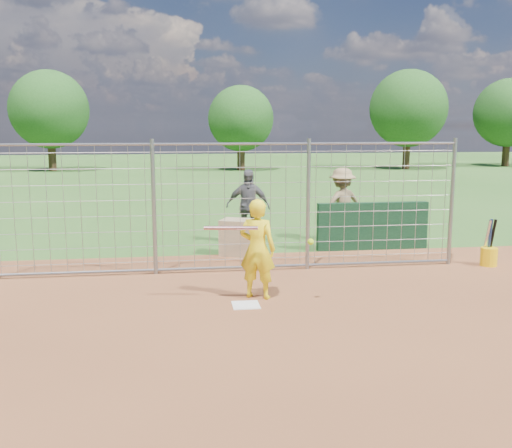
{
  "coord_description": "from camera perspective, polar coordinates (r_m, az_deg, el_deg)",
  "views": [
    {
      "loc": [
        -1.01,
        -8.9,
        2.84
      ],
      "look_at": [
        0.3,
        0.8,
        1.15
      ],
      "focal_mm": 40.0,
      "sensor_mm": 36.0,
      "label": 1
    }
  ],
  "objects": [
    {
      "name": "bystander_b",
      "position": [
        13.85,
        -0.82,
        1.77
      ],
      "size": [
        1.12,
        0.63,
        1.81
      ],
      "primitive_type": "imported",
      "rotation": [
        0.0,
        0.0,
        -0.18
      ],
      "color": "#56565B",
      "rests_on": "ground"
    },
    {
      "name": "bystander_c",
      "position": [
        14.31,
        8.57,
        1.94
      ],
      "size": [
        1.32,
        0.97,
        1.82
      ],
      "primitive_type": "imported",
      "rotation": [
        0.0,
        0.0,
        3.42
      ],
      "color": "#92764F",
      "rests_on": "ground"
    },
    {
      "name": "equipment_bin",
      "position": [
        12.62,
        -1.64,
        -1.35
      ],
      "size": [
        0.96,
        0.83,
        0.8
      ],
      "primitive_type": "cube",
      "rotation": [
        0.0,
        0.0,
        -0.43
      ],
      "color": "tan",
      "rests_on": "ground"
    },
    {
      "name": "batter",
      "position": [
        9.4,
        0.14,
        -2.51
      ],
      "size": [
        0.72,
        0.61,
        1.67
      ],
      "primitive_type": "imported",
      "rotation": [
        0.0,
        0.0,
        2.72
      ],
      "color": "yellow",
      "rests_on": "ground"
    },
    {
      "name": "tree_line",
      "position": [
        37.26,
        -1.35,
        11.14
      ],
      "size": [
        44.66,
        6.72,
        6.48
      ],
      "color": "#3F2B19",
      "rests_on": "ground"
    },
    {
      "name": "ground",
      "position": [
        9.39,
        -1.17,
        -7.8
      ],
      "size": [
        100.0,
        100.0,
        0.0
      ],
      "primitive_type": "plane",
      "color": "#2D591E",
      "rests_on": "ground"
    },
    {
      "name": "bucket_with_bats",
      "position": [
        12.63,
        22.26,
        -2.8
      ],
      "size": [
        0.34,
        0.35,
        0.98
      ],
      "color": "yellow",
      "rests_on": "ground"
    },
    {
      "name": "dugout_wall",
      "position": [
        13.45,
        11.57,
        -0.21
      ],
      "size": [
        2.6,
        0.2,
        1.1
      ],
      "primitive_type": "cube",
      "color": "#11381E",
      "rests_on": "ground"
    },
    {
      "name": "home_plate",
      "position": [
        9.2,
        -1.03,
        -8.12
      ],
      "size": [
        0.43,
        0.43,
        0.02
      ],
      "primitive_type": "cube",
      "color": "silver",
      "rests_on": "ground"
    },
    {
      "name": "backstop_fence",
      "position": [
        11.06,
        -2.38,
        1.57
      ],
      "size": [
        9.08,
        0.08,
        2.6
      ],
      "color": "gray",
      "rests_on": "ground"
    },
    {
      "name": "infield_dirt",
      "position": [
        6.62,
        1.91,
        -15.56
      ],
      "size": [
        18.0,
        18.0,
        0.0
      ],
      "primitive_type": "plane",
      "color": "brown",
      "rests_on": "ground"
    },
    {
      "name": "equipment_in_play",
      "position": [
        9.02,
        -0.58,
        -0.74
      ],
      "size": [
        1.74,
        0.32,
        0.3
      ],
      "color": "silver",
      "rests_on": "ground"
    }
  ]
}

